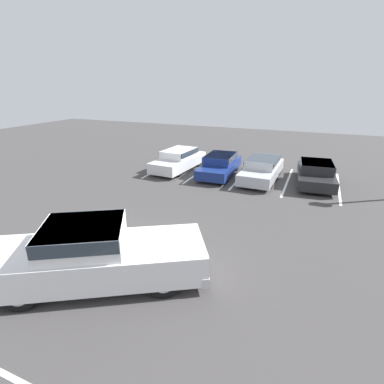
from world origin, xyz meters
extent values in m
plane|color=#423F3F|center=(0.00, 0.00, 0.00)|extent=(60.00, 60.00, 0.00)
cube|color=white|center=(-3.74, 10.47, 0.00)|extent=(0.12, 5.48, 0.01)
cube|color=white|center=(-1.09, 10.47, 0.00)|extent=(0.12, 5.48, 0.01)
cube|color=white|center=(1.56, 10.47, 0.00)|extent=(0.12, 5.48, 0.01)
cube|color=white|center=(4.21, 10.47, 0.00)|extent=(0.12, 5.48, 0.01)
cube|color=white|center=(6.86, 10.47, 0.00)|extent=(0.12, 5.48, 0.01)
cube|color=white|center=(0.34, -0.99, 0.69)|extent=(6.09, 4.76, 0.87)
cube|color=white|center=(0.09, -1.14, 1.45)|extent=(2.78, 2.70, 0.65)
cube|color=#2D3842|center=(0.09, -1.14, 1.59)|extent=(2.77, 2.73, 0.36)
cube|color=white|center=(1.93, -0.04, 1.08)|extent=(2.87, 2.80, 0.13)
cube|color=silver|center=(2.79, 0.48, 0.37)|extent=(1.24, 1.89, 0.28)
cylinder|color=black|center=(1.42, 0.64, 0.42)|extent=(0.88, 0.71, 0.83)
cylinder|color=#ADADB2|center=(1.42, 0.64, 0.42)|extent=(0.57, 0.53, 0.46)
cylinder|color=black|center=(2.28, -0.81, 0.42)|extent=(0.88, 0.71, 0.83)
cylinder|color=#ADADB2|center=(2.28, -0.81, 0.42)|extent=(0.57, 0.53, 0.46)
cylinder|color=black|center=(-1.61, -1.17, 0.42)|extent=(0.88, 0.71, 0.83)
cylinder|color=#ADADB2|center=(-1.61, -1.17, 0.42)|extent=(0.57, 0.53, 0.46)
cylinder|color=black|center=(-0.75, -2.61, 0.42)|extent=(0.88, 0.71, 0.83)
cylinder|color=#ADADB2|center=(-0.75, -2.61, 0.42)|extent=(0.57, 0.53, 0.46)
cube|color=silver|center=(-2.54, 10.33, 0.50)|extent=(2.09, 4.65, 0.63)
cube|color=silver|center=(-2.54, 10.42, 1.06)|extent=(1.72, 2.47, 0.49)
cube|color=#2D3842|center=(-2.54, 10.42, 1.15)|extent=(1.78, 2.42, 0.29)
cylinder|color=black|center=(-1.88, 8.96, 0.33)|extent=(0.26, 0.67, 0.66)
cylinder|color=#ADADB2|center=(-1.88, 8.96, 0.33)|extent=(0.25, 0.38, 0.36)
cylinder|color=black|center=(-3.39, 9.07, 0.33)|extent=(0.26, 0.67, 0.66)
cylinder|color=#ADADB2|center=(-3.39, 9.07, 0.33)|extent=(0.25, 0.38, 0.36)
cylinder|color=black|center=(-1.69, 11.58, 0.33)|extent=(0.26, 0.67, 0.66)
cylinder|color=#ADADB2|center=(-1.69, 11.58, 0.33)|extent=(0.25, 0.38, 0.36)
cylinder|color=black|center=(-3.20, 11.69, 0.33)|extent=(0.26, 0.67, 0.66)
cylinder|color=#ADADB2|center=(-3.20, 11.69, 0.33)|extent=(0.25, 0.38, 0.36)
cube|color=navy|center=(0.23, 10.28, 0.46)|extent=(1.92, 4.53, 0.56)
cube|color=navy|center=(0.23, 10.37, 0.98)|extent=(1.63, 2.38, 0.49)
cube|color=#2D3842|center=(0.23, 10.37, 1.08)|extent=(1.69, 2.34, 0.29)
cylinder|color=black|center=(1.03, 9.02, 0.33)|extent=(0.24, 0.67, 0.66)
cylinder|color=#ADADB2|center=(1.03, 9.02, 0.33)|extent=(0.24, 0.37, 0.36)
cylinder|color=black|center=(-0.46, 8.96, 0.33)|extent=(0.24, 0.67, 0.66)
cylinder|color=#ADADB2|center=(-0.46, 8.96, 0.33)|extent=(0.24, 0.37, 0.36)
cylinder|color=black|center=(0.92, 11.60, 0.33)|extent=(0.24, 0.67, 0.66)
cylinder|color=#ADADB2|center=(0.92, 11.60, 0.33)|extent=(0.24, 0.37, 0.36)
cylinder|color=black|center=(-0.57, 11.54, 0.33)|extent=(0.24, 0.67, 0.66)
cylinder|color=#ADADB2|center=(-0.57, 11.54, 0.33)|extent=(0.24, 0.37, 0.36)
cube|color=#B7BABF|center=(2.74, 10.36, 0.47)|extent=(1.87, 4.80, 0.59)
cube|color=#B7BABF|center=(2.74, 10.46, 1.01)|extent=(1.61, 2.51, 0.47)
cube|color=#2D3842|center=(2.74, 10.46, 1.10)|extent=(1.68, 2.46, 0.28)
cylinder|color=black|center=(3.48, 8.97, 0.32)|extent=(0.22, 0.64, 0.64)
cylinder|color=#ADADB2|center=(3.48, 8.97, 0.32)|extent=(0.23, 0.36, 0.35)
cylinder|color=black|center=(1.95, 9.00, 0.32)|extent=(0.22, 0.64, 0.64)
cylinder|color=#ADADB2|center=(1.95, 9.00, 0.32)|extent=(0.23, 0.36, 0.35)
cylinder|color=black|center=(3.54, 11.73, 0.32)|extent=(0.22, 0.64, 0.64)
cylinder|color=#ADADB2|center=(3.54, 11.73, 0.32)|extent=(0.23, 0.36, 0.35)
cylinder|color=black|center=(2.01, 11.76, 0.32)|extent=(0.22, 0.64, 0.64)
cylinder|color=#ADADB2|center=(2.01, 11.76, 0.32)|extent=(0.23, 0.36, 0.35)
cube|color=#232326|center=(5.63, 10.59, 0.46)|extent=(2.20, 4.37, 0.56)
cube|color=#232326|center=(5.62, 10.68, 0.99)|extent=(1.80, 2.33, 0.49)
cube|color=#2D3842|center=(5.62, 10.68, 1.09)|extent=(1.87, 2.29, 0.29)
cylinder|color=black|center=(6.52, 9.44, 0.34)|extent=(0.29, 0.69, 0.67)
cylinder|color=#ADADB2|center=(6.52, 9.44, 0.34)|extent=(0.28, 0.39, 0.37)
cylinder|color=black|center=(4.95, 9.30, 0.34)|extent=(0.29, 0.69, 0.67)
cylinder|color=#ADADB2|center=(4.95, 9.30, 0.34)|extent=(0.28, 0.39, 0.37)
cylinder|color=black|center=(6.30, 11.88, 0.34)|extent=(0.29, 0.69, 0.67)
cylinder|color=#ADADB2|center=(6.30, 11.88, 0.34)|extent=(0.28, 0.39, 0.37)
cylinder|color=black|center=(4.74, 11.75, 0.34)|extent=(0.29, 0.69, 0.67)
cylinder|color=#ADADB2|center=(4.74, 11.75, 0.34)|extent=(0.28, 0.39, 0.37)
cube|color=#B7B2A8|center=(2.42, 14.00, 0.07)|extent=(1.82, 0.20, 0.14)
camera|label=1|loc=(5.50, -6.50, 5.30)|focal=28.00mm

